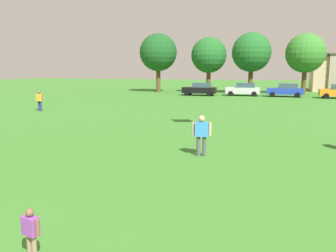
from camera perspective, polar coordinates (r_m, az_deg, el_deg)
name	(u,v)px	position (r m, az deg, el deg)	size (l,w,h in m)	color
ground_plane	(218,108)	(31.94, 8.19, 2.95)	(160.00, 160.00, 0.00)	#387528
child_kite_flyer	(31,229)	(7.11, -21.39, -15.34)	(0.45, 0.26, 0.98)	#8C7259
adult_bystander	(202,132)	(14.06, 5.46, -0.98)	(0.77, 0.40, 1.64)	#4C4C51
bystander_near_trees	(40,99)	(30.98, -20.13, 4.15)	(0.78, 0.45, 1.68)	navy
parked_car_black_0	(200,89)	(46.23, 5.20, 6.01)	(4.30, 2.02, 1.68)	black
parked_car_silver_1	(244,89)	(46.60, 12.18, 5.86)	(4.30, 2.02, 1.68)	silver
parked_car_blue_2	(286,90)	(46.27, 18.54, 5.57)	(4.30, 2.02, 1.68)	#1E38AD
tree_far_left	(158,53)	(53.24, -1.60, 11.83)	(5.55, 5.55, 8.64)	brown
tree_left	(209,55)	(52.02, 6.66, 11.32)	(5.11, 5.11, 7.96)	brown
tree_center	(251,52)	(50.97, 13.40, 11.53)	(5.41, 5.41, 8.43)	brown
tree_right	(306,53)	(51.18, 21.43, 10.91)	(5.21, 5.21, 8.12)	brown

